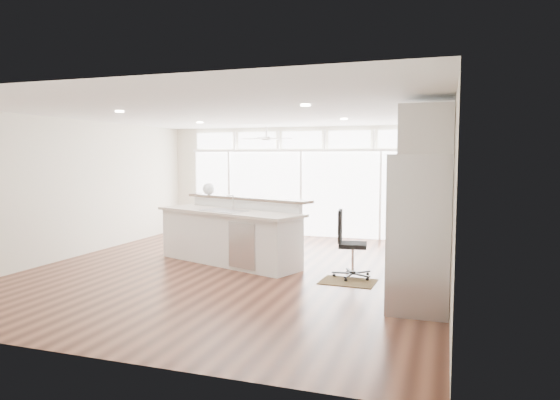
% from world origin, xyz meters
% --- Properties ---
extents(floor, '(7.00, 8.00, 0.02)m').
position_xyz_m(floor, '(0.00, 0.00, -0.01)').
color(floor, '#401E13').
rests_on(floor, ground).
extents(ceiling, '(7.00, 8.00, 0.02)m').
position_xyz_m(ceiling, '(0.00, 0.00, 2.70)').
color(ceiling, white).
rests_on(ceiling, wall_back).
extents(wall_back, '(7.00, 0.04, 2.70)m').
position_xyz_m(wall_back, '(0.00, 4.00, 1.35)').
color(wall_back, silver).
rests_on(wall_back, floor).
extents(wall_front, '(7.00, 0.04, 2.70)m').
position_xyz_m(wall_front, '(0.00, -4.00, 1.35)').
color(wall_front, silver).
rests_on(wall_front, floor).
extents(wall_left, '(0.04, 8.00, 2.70)m').
position_xyz_m(wall_left, '(-3.50, 0.00, 1.35)').
color(wall_left, silver).
rests_on(wall_left, floor).
extents(wall_right, '(0.04, 8.00, 2.70)m').
position_xyz_m(wall_right, '(3.50, 0.00, 1.35)').
color(wall_right, silver).
rests_on(wall_right, floor).
extents(glass_wall, '(5.80, 0.06, 2.08)m').
position_xyz_m(glass_wall, '(0.00, 3.94, 1.05)').
color(glass_wall, white).
rests_on(glass_wall, wall_back).
extents(transom_row, '(5.90, 0.06, 0.40)m').
position_xyz_m(transom_row, '(0.00, 3.94, 2.38)').
color(transom_row, white).
rests_on(transom_row, wall_back).
extents(desk_window, '(0.04, 0.85, 0.85)m').
position_xyz_m(desk_window, '(3.46, 0.30, 1.55)').
color(desk_window, white).
rests_on(desk_window, wall_right).
extents(ceiling_fan, '(1.16, 1.16, 0.32)m').
position_xyz_m(ceiling_fan, '(-0.50, 2.80, 2.48)').
color(ceiling_fan, white).
rests_on(ceiling_fan, ceiling).
extents(recessed_lights, '(3.40, 3.00, 0.02)m').
position_xyz_m(recessed_lights, '(0.00, 0.20, 2.68)').
color(recessed_lights, white).
rests_on(recessed_lights, ceiling).
extents(oven_cabinet, '(0.64, 1.20, 2.50)m').
position_xyz_m(oven_cabinet, '(3.17, 1.80, 1.25)').
color(oven_cabinet, white).
rests_on(oven_cabinet, floor).
extents(desk_nook, '(0.72, 1.30, 0.76)m').
position_xyz_m(desk_nook, '(3.13, 0.30, 0.38)').
color(desk_nook, white).
rests_on(desk_nook, floor).
extents(upper_cabinets, '(0.64, 1.30, 0.64)m').
position_xyz_m(upper_cabinets, '(3.17, 0.30, 2.35)').
color(upper_cabinets, white).
rests_on(upper_cabinets, wall_right).
extents(refrigerator, '(0.76, 0.90, 2.00)m').
position_xyz_m(refrigerator, '(3.11, -1.35, 1.00)').
color(refrigerator, '#BABABF').
rests_on(refrigerator, floor).
extents(fridge_cabinet, '(0.64, 0.90, 0.60)m').
position_xyz_m(fridge_cabinet, '(3.17, -1.35, 2.30)').
color(fridge_cabinet, white).
rests_on(fridge_cabinet, wall_right).
extents(framed_photos, '(0.06, 0.22, 0.80)m').
position_xyz_m(framed_photos, '(3.46, 0.92, 1.40)').
color(framed_photos, black).
rests_on(framed_photos, wall_right).
extents(kitchen_island, '(3.24, 2.12, 1.20)m').
position_xyz_m(kitchen_island, '(-0.38, 0.43, 0.60)').
color(kitchen_island, white).
rests_on(kitchen_island, floor).
extents(rug, '(0.88, 0.66, 0.01)m').
position_xyz_m(rug, '(1.99, -0.26, 0.01)').
color(rug, '#322310').
rests_on(rug, floor).
extents(office_chair, '(0.64, 0.60, 1.10)m').
position_xyz_m(office_chair, '(2.00, 0.05, 0.55)').
color(office_chair, black).
rests_on(office_chair, floor).
extents(fishbowl, '(0.32, 0.32, 0.24)m').
position_xyz_m(fishbowl, '(-1.13, 1.13, 1.32)').
color(fishbowl, white).
rests_on(fishbowl, kitchen_island).
extents(monitor, '(0.11, 0.43, 0.36)m').
position_xyz_m(monitor, '(3.05, 0.30, 0.94)').
color(monitor, black).
rests_on(monitor, desk_nook).
extents(keyboard, '(0.13, 0.30, 0.01)m').
position_xyz_m(keyboard, '(2.88, 0.30, 0.77)').
color(keyboard, silver).
rests_on(keyboard, desk_nook).
extents(potted_plant, '(0.29, 0.32, 0.25)m').
position_xyz_m(potted_plant, '(3.17, 1.80, 2.62)').
color(potted_plant, '#325D27').
rests_on(potted_plant, oven_cabinet).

